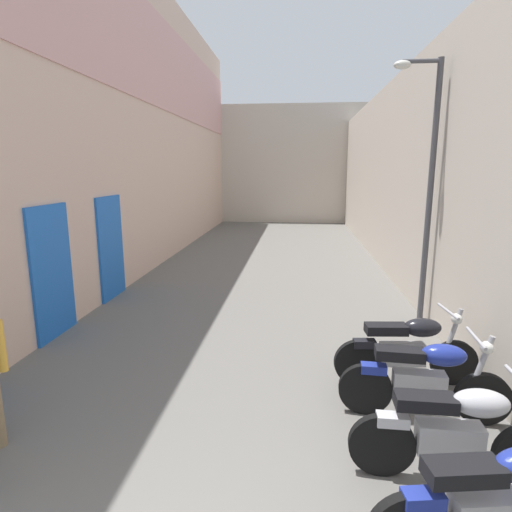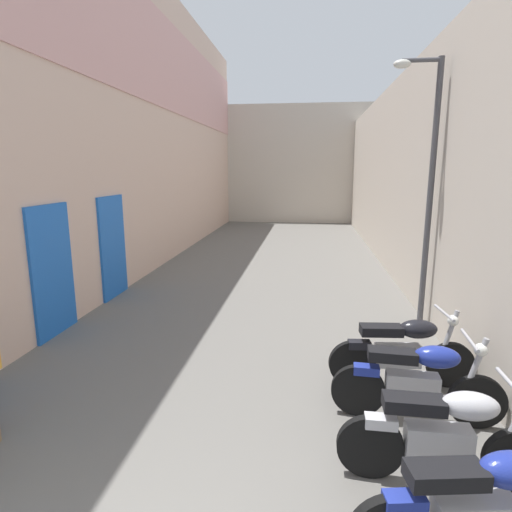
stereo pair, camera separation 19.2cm
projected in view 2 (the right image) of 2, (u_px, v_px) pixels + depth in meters
The scene contains 9 objects.
ground_plane at pixel (262, 290), 9.74m from camera, with size 37.25×37.25×0.00m, color #66635E.
building_left at pixel (145, 121), 11.22m from camera, with size 0.45×21.25×7.99m.
building_right at pixel (403, 178), 10.74m from camera, with size 0.45×21.25×5.06m.
building_far_end at pixel (290, 165), 22.36m from camera, with size 9.41×2.00×5.96m, color beige.
motorcycle_second at pixel (484, 506), 2.86m from camera, with size 1.84×0.58×1.04m.
motorcycle_third at pixel (446, 433), 3.66m from camera, with size 1.85×0.58×1.04m.
motorcycle_fourth at pixel (418, 379), 4.59m from camera, with size 1.85×0.58×1.04m.
motorcycle_fifth at pixel (403, 350), 5.35m from camera, with size 1.85×0.58×1.04m.
street_lamp at pixel (426, 176), 7.01m from camera, with size 0.79×0.18×4.51m.
Camera 2 is at (1.02, -0.69, 2.76)m, focal length 29.42 mm.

